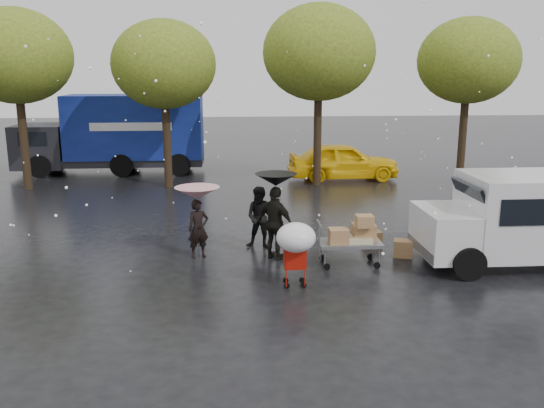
{
  "coord_description": "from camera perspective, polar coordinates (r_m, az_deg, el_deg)",
  "views": [
    {
      "loc": [
        -1.03,
        -12.93,
        4.61
      ],
      "look_at": [
        0.0,
        1.0,
        1.33
      ],
      "focal_mm": 38.0,
      "sensor_mm": 36.0,
      "label": 1
    }
  ],
  "objects": [
    {
      "name": "box_ground_far",
      "position": [
        15.83,
        9.93,
        -3.29
      ],
      "size": [
        0.5,
        0.42,
        0.35
      ],
      "primitive_type": "cube",
      "rotation": [
        0.0,
        0.0,
        0.18
      ],
      "color": "olive",
      "rests_on": "ground"
    },
    {
      "name": "tree_row",
      "position": [
        22.94,
        -2.9,
        14.22
      ],
      "size": [
        21.6,
        4.4,
        7.12
      ],
      "color": "black",
      "rests_on": "ground"
    },
    {
      "name": "yellow_taxi",
      "position": [
        24.77,
        7.06,
        4.24
      ],
      "size": [
        4.73,
        2.03,
        1.59
      ],
      "primitive_type": "imported",
      "rotation": [
        0.0,
        0.0,
        1.6
      ],
      "color": "yellow",
      "rests_on": "ground"
    },
    {
      "name": "white_van",
      "position": [
        15.04,
        24.09,
        -1.24
      ],
      "size": [
        4.91,
        2.18,
        2.2
      ],
      "color": "silver",
      "rests_on": "ground"
    },
    {
      "name": "person_black",
      "position": [
        14.16,
        0.37,
        -1.92
      ],
      "size": [
        1.08,
        1.07,
        1.83
      ],
      "primitive_type": "imported",
      "rotation": [
        0.0,
        0.0,
        2.37
      ],
      "color": "black",
      "rests_on": "ground"
    },
    {
      "name": "box_ground_near",
      "position": [
        14.91,
        12.86,
        -4.31
      ],
      "size": [
        0.56,
        0.5,
        0.42
      ],
      "primitive_type": "cube",
      "rotation": [
        0.0,
        0.0,
        -0.31
      ],
      "color": "olive",
      "rests_on": "ground"
    },
    {
      "name": "umbrella_black",
      "position": [
        13.92,
        0.38,
        2.4
      ],
      "size": [
        1.02,
        1.02,
        2.16
      ],
      "color": "#4C4C4C",
      "rests_on": "ground"
    },
    {
      "name": "blue_truck",
      "position": [
        27.15,
        -15.08,
        6.72
      ],
      "size": [
        8.3,
        2.6,
        3.5
      ],
      "color": "navy",
      "rests_on": "ground"
    },
    {
      "name": "shopping_cart",
      "position": [
        12.23,
        2.37,
        -3.67
      ],
      "size": [
        0.84,
        0.84,
        1.46
      ],
      "color": "#AC1409",
      "rests_on": "ground"
    },
    {
      "name": "ground",
      "position": [
        13.77,
        0.31,
        -6.37
      ],
      "size": [
        90.0,
        90.0,
        0.0
      ],
      "primitive_type": "plane",
      "color": "black",
      "rests_on": "ground"
    },
    {
      "name": "person_pink",
      "position": [
        14.46,
        -7.31,
        -2.44
      ],
      "size": [
        0.63,
        0.53,
        1.48
      ],
      "primitive_type": "imported",
      "rotation": [
        0.0,
        0.0,
        0.39
      ],
      "color": "black",
      "rests_on": "ground"
    },
    {
      "name": "umbrella_pink",
      "position": [
        14.25,
        -7.42,
        1.07
      ],
      "size": [
        1.11,
        1.11,
        1.8
      ],
      "color": "#4C4C4C",
      "rests_on": "ground"
    },
    {
      "name": "vendor_cart",
      "position": [
        13.9,
        8.07,
        -3.16
      ],
      "size": [
        1.52,
        0.8,
        1.27
      ],
      "color": "slate",
      "rests_on": "ground"
    },
    {
      "name": "person_middle",
      "position": [
        15.08,
        -1.12,
        -1.35
      ],
      "size": [
        0.93,
        0.8,
        1.65
      ],
      "primitive_type": "imported",
      "rotation": [
        0.0,
        0.0,
        -0.25
      ],
      "color": "black",
      "rests_on": "ground"
    }
  ]
}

